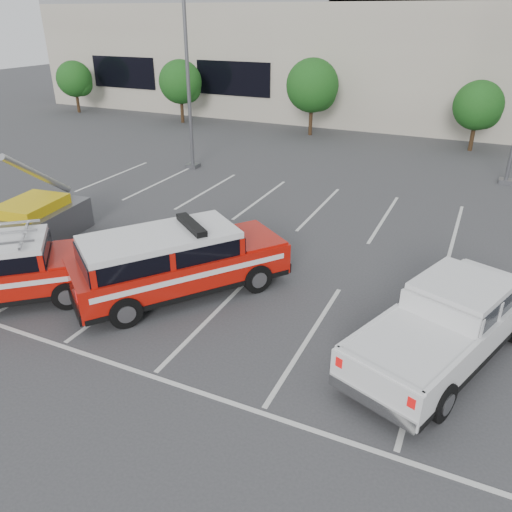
% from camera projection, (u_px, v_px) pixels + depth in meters
% --- Properties ---
extents(ground, '(120.00, 120.00, 0.00)m').
position_uv_depth(ground, '(214.00, 314.00, 13.52)').
color(ground, '#39393C').
rests_on(ground, ground).
extents(stall_markings, '(23.00, 15.00, 0.01)m').
position_uv_depth(stall_markings, '(278.00, 250.00, 17.18)').
color(stall_markings, silver).
rests_on(stall_markings, ground).
extents(convention_building, '(60.00, 16.99, 13.20)m').
position_uv_depth(convention_building, '(422.00, 52.00, 37.33)').
color(convention_building, beige).
rests_on(convention_building, ground).
extents(tree_far_left, '(2.77, 2.77, 3.99)m').
position_uv_depth(tree_far_left, '(76.00, 80.00, 39.82)').
color(tree_far_left, '#3F2B19').
rests_on(tree_far_left, ground).
extents(tree_left, '(3.07, 3.07, 4.42)m').
position_uv_depth(tree_left, '(182.00, 83.00, 35.91)').
color(tree_left, '#3F2B19').
rests_on(tree_left, ground).
extents(tree_mid_left, '(3.37, 3.37, 4.85)m').
position_uv_depth(tree_mid_left, '(314.00, 87.00, 32.00)').
color(tree_mid_left, '#3F2B19').
rests_on(tree_mid_left, ground).
extents(tree_mid_right, '(2.77, 2.77, 3.99)m').
position_uv_depth(tree_mid_right, '(480.00, 107.00, 28.45)').
color(tree_mid_right, '#3F2B19').
rests_on(tree_mid_right, ground).
extents(light_pole_left, '(0.90, 0.60, 10.24)m').
position_uv_depth(light_pole_left, '(187.00, 63.00, 24.05)').
color(light_pole_left, '#59595E').
rests_on(light_pole_left, ground).
extents(fire_chief_suv, '(5.36, 6.12, 2.11)m').
position_uv_depth(fire_chief_suv, '(177.00, 266.00, 14.20)').
color(fire_chief_suv, '#AC1108').
rests_on(fire_chief_suv, ground).
extents(white_pickup, '(3.99, 6.25, 1.81)m').
position_uv_depth(white_pickup, '(446.00, 330.00, 11.58)').
color(white_pickup, silver).
rests_on(white_pickup, ground).
extents(utility_rig, '(3.37, 4.16, 3.32)m').
position_uv_depth(utility_rig, '(30.00, 223.00, 17.64)').
color(utility_rig, '#59595E').
rests_on(utility_rig, ground).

